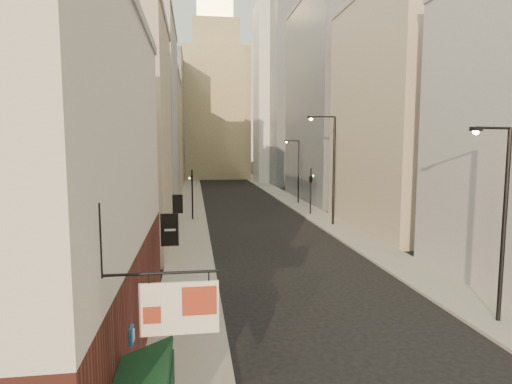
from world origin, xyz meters
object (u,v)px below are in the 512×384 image
object	(u,v)px
white_tower	(276,87)
traffic_light_left	(192,184)
streetlamp_far	(297,168)
traffic_light_right	(311,178)
clock_tower	(216,99)
streetlamp_mid	(331,164)
streetlamp_near	(501,214)

from	to	relation	value
white_tower	traffic_light_left	distance (m)	47.12
streetlamp_far	traffic_light_right	distance (m)	8.67
traffic_light_left	traffic_light_right	size ratio (longest dim) A/B	1.00
clock_tower	streetlamp_mid	distance (m)	61.70
streetlamp_near	streetlamp_mid	size ratio (longest dim) A/B	0.82
streetlamp_near	traffic_light_left	bearing A→B (deg)	103.28
streetlamp_mid	streetlamp_far	distance (m)	14.65
streetlamp_far	traffic_light_left	size ratio (longest dim) A/B	1.59
streetlamp_far	traffic_light_right	world-z (taller)	streetlamp_far
streetlamp_mid	traffic_light_right	bearing A→B (deg)	92.96
clock_tower	traffic_light_right	bearing A→B (deg)	-82.65
clock_tower	streetlamp_mid	xyz separation A→B (m)	(7.19, -60.11, -11.92)
white_tower	streetlamp_far	distance (m)	34.67
white_tower	clock_tower	bearing A→B (deg)	128.16
streetlamp_far	traffic_light_left	bearing A→B (deg)	-157.70
streetlamp_far	streetlamp_near	bearing A→B (deg)	-106.30
white_tower	streetlamp_near	distance (m)	69.55
clock_tower	traffic_light_right	distance (m)	56.29
streetlamp_near	traffic_light_right	distance (m)	27.90
streetlamp_mid	streetlamp_far	xyz separation A→B (m)	(0.41, 14.59, -1.16)
clock_tower	streetlamp_mid	world-z (taller)	clock_tower
streetlamp_far	traffic_light_right	size ratio (longest dim) A/B	1.59
white_tower	streetlamp_far	bearing A→B (deg)	-96.15
traffic_light_right	traffic_light_left	bearing A→B (deg)	23.52
traffic_light_left	traffic_light_right	world-z (taller)	same
streetlamp_mid	white_tower	bearing A→B (deg)	86.22
clock_tower	streetlamp_near	xyz separation A→B (m)	(7.14, -82.03, -12.97)
streetlamp_near	streetlamp_far	world-z (taller)	streetlamp_near
streetlamp_near	streetlamp_far	size ratio (longest dim) A/B	1.02
clock_tower	white_tower	distance (m)	17.83
traffic_light_left	streetlamp_mid	bearing A→B (deg)	170.83
clock_tower	traffic_light_left	distance (m)	57.57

